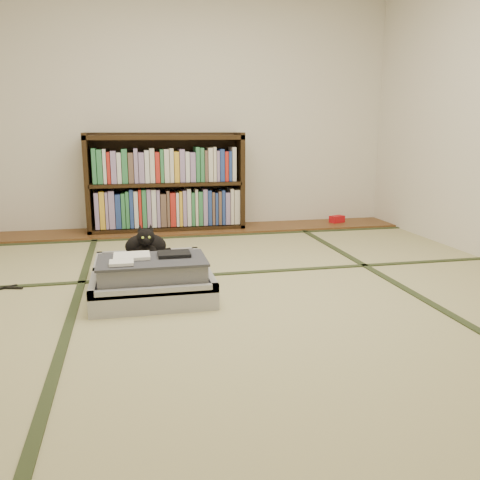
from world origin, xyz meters
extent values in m
plane|color=tan|center=(0.00, 0.00, 0.00)|extent=(4.50, 4.50, 0.00)
cube|color=brown|center=(0.00, 2.00, 0.01)|extent=(4.00, 0.50, 0.02)
cube|color=red|center=(1.47, 2.03, 0.06)|extent=(0.17, 0.14, 0.07)
plane|color=silver|center=(0.00, 2.25, 1.20)|extent=(4.00, 0.00, 4.00)
cube|color=#2D381E|center=(-1.00, 0.00, 0.00)|extent=(0.05, 4.50, 0.01)
cube|color=#2D381E|center=(1.00, 0.00, 0.00)|extent=(0.05, 4.50, 0.01)
cube|color=#2D381E|center=(0.00, 0.40, 0.00)|extent=(4.00, 0.05, 0.01)
cube|color=#2D381E|center=(0.00, 1.70, 0.00)|extent=(4.00, 0.05, 0.01)
cube|color=black|center=(-1.05, 2.07, 0.47)|extent=(0.04, 0.35, 0.97)
cube|color=black|center=(0.42, 2.07, 0.47)|extent=(0.04, 0.35, 0.97)
cube|color=black|center=(-0.32, 2.07, 0.03)|extent=(1.51, 0.35, 0.04)
cube|color=black|center=(-0.32, 2.07, 0.91)|extent=(1.51, 0.35, 0.04)
cube|color=black|center=(-0.32, 2.07, 0.47)|extent=(1.45, 0.35, 0.03)
cube|color=black|center=(-0.32, 2.23, 0.47)|extent=(1.51, 0.02, 0.97)
cube|color=gray|center=(-0.32, 2.05, 0.25)|extent=(1.36, 0.24, 0.41)
cube|color=gray|center=(-0.32, 2.05, 0.66)|extent=(1.36, 0.24, 0.37)
cube|color=#A2A3A7|center=(-0.56, -0.07, 0.06)|extent=(0.70, 0.47, 0.12)
cube|color=#303038|center=(-0.56, -0.07, 0.09)|extent=(0.63, 0.39, 0.09)
cube|color=#A2A3A7|center=(-0.56, -0.28, 0.13)|extent=(0.70, 0.04, 0.05)
cube|color=#A2A3A7|center=(-0.56, 0.15, 0.13)|extent=(0.70, 0.04, 0.05)
cube|color=#A2A3A7|center=(-0.89, -0.07, 0.13)|extent=(0.04, 0.47, 0.05)
cube|color=#A2A3A7|center=(-0.23, -0.07, 0.13)|extent=(0.04, 0.47, 0.05)
cube|color=#A2A3A7|center=(-0.56, 0.40, 0.06)|extent=(0.70, 0.47, 0.12)
cube|color=#303038|center=(-0.56, 0.40, 0.09)|extent=(0.63, 0.39, 0.09)
cube|color=#A2A3A7|center=(-0.56, 0.19, 0.13)|extent=(0.70, 0.04, 0.05)
cube|color=#A2A3A7|center=(-0.56, 0.62, 0.13)|extent=(0.70, 0.04, 0.05)
cube|color=#A2A3A7|center=(-0.89, 0.40, 0.13)|extent=(0.04, 0.47, 0.05)
cube|color=#A2A3A7|center=(-0.23, 0.40, 0.13)|extent=(0.04, 0.47, 0.05)
cylinder|color=black|center=(-0.56, 0.17, 0.13)|extent=(0.63, 0.02, 0.02)
cube|color=gray|center=(-0.56, -0.07, 0.18)|extent=(0.60, 0.37, 0.12)
cube|color=#3B3C43|center=(-0.56, -0.07, 0.25)|extent=(0.62, 0.38, 0.01)
cube|color=white|center=(-0.67, -0.02, 0.27)|extent=(0.21, 0.17, 0.02)
cube|color=black|center=(-0.43, -0.02, 0.27)|extent=(0.19, 0.15, 0.02)
cube|color=white|center=(-0.73, -0.16, 0.27)|extent=(0.13, 0.11, 0.02)
cube|color=white|center=(-0.76, -0.29, 0.07)|extent=(0.06, 0.01, 0.04)
cube|color=white|center=(-0.65, -0.29, 0.05)|extent=(0.05, 0.01, 0.03)
cube|color=orange|center=(-0.32, -0.29, 0.07)|extent=(0.05, 0.01, 0.03)
cube|color=#197F33|center=(-0.39, -0.29, 0.09)|extent=(0.04, 0.01, 0.03)
ellipsoid|color=black|center=(-0.58, 0.44, 0.22)|extent=(0.27, 0.18, 0.17)
ellipsoid|color=black|center=(-0.58, 0.36, 0.20)|extent=(0.13, 0.10, 0.10)
ellipsoid|color=black|center=(-0.58, 0.33, 0.30)|extent=(0.12, 0.11, 0.11)
sphere|color=black|center=(-0.58, 0.29, 0.28)|extent=(0.05, 0.05, 0.05)
cone|color=black|center=(-0.61, 0.35, 0.36)|extent=(0.04, 0.05, 0.05)
cone|color=black|center=(-0.54, 0.35, 0.36)|extent=(0.04, 0.05, 0.05)
sphere|color=#A5BF33|center=(-0.60, 0.28, 0.31)|extent=(0.02, 0.02, 0.02)
sphere|color=#A5BF33|center=(-0.56, 0.28, 0.31)|extent=(0.02, 0.02, 0.02)
cylinder|color=black|center=(-0.48, 0.53, 0.16)|extent=(0.17, 0.10, 0.03)
torus|color=white|center=(-0.40, 0.46, 0.14)|extent=(0.10, 0.10, 0.01)
torus|color=white|center=(-0.39, 0.45, 0.15)|extent=(0.08, 0.08, 0.01)
cube|color=black|center=(-1.46, 0.37, 0.01)|extent=(0.22, 0.07, 0.01)
camera|label=1|loc=(-0.66, -2.93, 0.98)|focal=38.00mm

